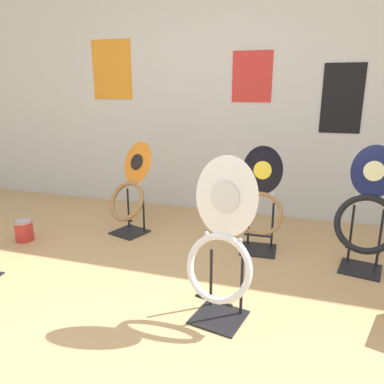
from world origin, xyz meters
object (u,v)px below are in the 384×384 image
object	(u,v)px
toilet_seat_display_navy_moon	(367,216)
paint_can	(24,230)
toilet_seat_display_orange_sun	(130,193)
toilet_seat_display_white_plain	(221,249)
toilet_seat_display_jazz_black	(261,206)

from	to	relation	value
toilet_seat_display_navy_moon	paint_can	distance (m)	2.78
toilet_seat_display_orange_sun	paint_can	world-z (taller)	toilet_seat_display_orange_sun
toilet_seat_display_white_plain	toilet_seat_display_jazz_black	distance (m)	1.00
toilet_seat_display_white_plain	toilet_seat_display_jazz_black	world-z (taller)	toilet_seat_display_white_plain
toilet_seat_display_orange_sun	toilet_seat_display_white_plain	size ratio (longest dim) A/B	0.87
toilet_seat_display_orange_sun	paint_can	bearing A→B (deg)	-150.13
toilet_seat_display_white_plain	toilet_seat_display_jazz_black	bearing A→B (deg)	85.07
toilet_seat_display_jazz_black	toilet_seat_display_white_plain	bearing A→B (deg)	-94.93
toilet_seat_display_navy_moon	toilet_seat_display_white_plain	xyz separation A→B (m)	(-0.85, -0.90, 0.02)
toilet_seat_display_navy_moon	toilet_seat_display_orange_sun	world-z (taller)	toilet_seat_display_navy_moon
toilet_seat_display_navy_moon	toilet_seat_display_jazz_black	xyz separation A→B (m)	(-0.76, 0.10, -0.03)
toilet_seat_display_jazz_black	toilet_seat_display_orange_sun	bearing A→B (deg)	177.40
toilet_seat_display_navy_moon	paint_can	xyz separation A→B (m)	(-2.74, -0.31, -0.32)
toilet_seat_display_orange_sun	toilet_seat_display_jazz_black	size ratio (longest dim) A/B	0.96
toilet_seat_display_white_plain	paint_can	size ratio (longest dim) A/B	5.21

